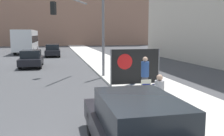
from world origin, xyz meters
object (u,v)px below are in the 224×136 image
at_px(car_on_road_nearest, 31,59).
at_px(city_bus_on_road, 26,40).
at_px(parked_car_curbside, 137,128).
at_px(car_on_road_midblock, 53,51).
at_px(jogger_on_sidewalk, 145,76).
at_px(pedestrian_behind, 133,68).
at_px(protest_banner, 135,67).
at_px(traffic_light_pole, 82,21).
at_px(seated_protester, 160,91).

bearing_deg(car_on_road_nearest, city_bus_on_road, 97.37).
bearing_deg(parked_car_curbside, car_on_road_midblock, 94.57).
bearing_deg(jogger_on_sidewalk, pedestrian_behind, -116.74).
bearing_deg(protest_banner, jogger_on_sidewalk, -95.94).
xyz_separation_m(car_on_road_nearest, car_on_road_midblock, (1.62, 9.85, 0.03)).
height_order(traffic_light_pole, parked_car_curbside, traffic_light_pole).
xyz_separation_m(seated_protester, protest_banner, (0.39, 4.05, 0.33)).
bearing_deg(pedestrian_behind, parked_car_curbside, 162.95).
bearing_deg(protest_banner, city_bus_on_road, 106.81).
relative_size(protest_banner, parked_car_curbside, 0.56).
bearing_deg(traffic_light_pole, protest_banner, -61.54).
height_order(seated_protester, traffic_light_pole, traffic_light_pole).
distance_m(traffic_light_pole, car_on_road_midblock, 15.95).
height_order(seated_protester, parked_car_curbside, parked_car_curbside).
height_order(seated_protester, city_bus_on_road, city_bus_on_road).
bearing_deg(protest_banner, car_on_road_nearest, 121.38).
bearing_deg(parked_car_curbside, car_on_road_nearest, 102.56).
relative_size(seated_protester, protest_banner, 0.47).
relative_size(traffic_light_pole, car_on_road_midblock, 1.18).
bearing_deg(parked_car_curbside, seated_protester, 58.76).
height_order(jogger_on_sidewalk, car_on_road_nearest, jogger_on_sidewalk).
distance_m(seated_protester, pedestrian_behind, 4.46).
xyz_separation_m(seated_protester, parked_car_curbside, (-1.83, -3.01, -0.07)).
xyz_separation_m(jogger_on_sidewalk, traffic_light_pole, (-2.00, 6.15, 2.60)).
relative_size(car_on_road_nearest, city_bus_on_road, 0.37).
height_order(jogger_on_sidewalk, pedestrian_behind, pedestrian_behind).
bearing_deg(car_on_road_midblock, jogger_on_sidewalk, -79.21).
bearing_deg(seated_protester, car_on_road_nearest, 121.73).
bearing_deg(city_bus_on_road, pedestrian_behind, -72.96).
distance_m(parked_car_curbside, car_on_road_nearest, 17.26).
height_order(seated_protester, jogger_on_sidewalk, jogger_on_sidewalk).
xyz_separation_m(jogger_on_sidewalk, pedestrian_behind, (0.22, 2.45, 0.01)).
relative_size(seated_protester, car_on_road_midblock, 0.29).
bearing_deg(pedestrian_behind, protest_banner, 179.20).
bearing_deg(seated_protester, protest_banner, 94.27).
bearing_deg(pedestrian_behind, car_on_road_nearest, 31.96).
distance_m(seated_protester, traffic_light_pole, 8.80).
relative_size(traffic_light_pole, car_on_road_nearest, 1.18).
xyz_separation_m(traffic_light_pole, car_on_road_midblock, (-2.13, 15.55, -2.83)).
xyz_separation_m(jogger_on_sidewalk, car_on_road_nearest, (-5.76, 11.85, -0.26)).
relative_size(pedestrian_behind, car_on_road_nearest, 0.40).
bearing_deg(city_bus_on_road, traffic_light_pole, -75.45).
xyz_separation_m(pedestrian_behind, traffic_light_pole, (-2.22, 3.70, 2.59)).
bearing_deg(jogger_on_sidewalk, car_on_road_midblock, -100.90).
height_order(car_on_road_nearest, car_on_road_midblock, car_on_road_midblock).
bearing_deg(car_on_road_nearest, pedestrian_behind, -57.56).
relative_size(pedestrian_behind, car_on_road_midblock, 0.40).
xyz_separation_m(pedestrian_behind, car_on_road_nearest, (-5.97, 9.40, -0.27)).
bearing_deg(jogger_on_sidewalk, protest_banner, -117.63).
relative_size(jogger_on_sidewalk, protest_banner, 0.64).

